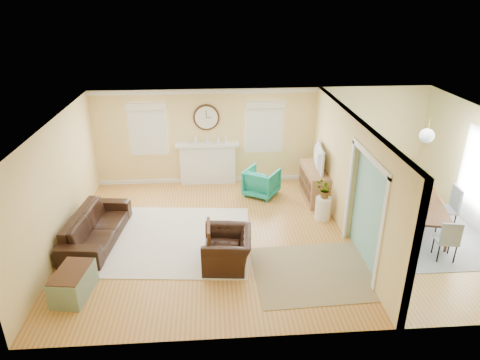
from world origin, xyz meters
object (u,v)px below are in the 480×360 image
object	(u,v)px
dining_table	(419,217)
credenza	(314,183)
green_chair	(262,182)
sofa	(96,227)
eames_chair	(227,249)

from	to	relation	value
dining_table	credenza	bearing A→B (deg)	60.22
green_chair	credenza	xyz separation A→B (m)	(1.33, -0.25, 0.04)
sofa	dining_table	xyz separation A→B (m)	(7.01, -0.07, -0.01)
sofa	credenza	world-z (taller)	credenza
sofa	eames_chair	distance (m)	2.93
credenza	dining_table	xyz separation A→B (m)	(1.92, -1.80, -0.08)
eames_chair	credenza	bearing A→B (deg)	145.19
credenza	eames_chair	bearing A→B (deg)	-130.10
eames_chair	sofa	bearing A→B (deg)	-105.91
credenza	sofa	bearing A→B (deg)	-161.17
sofa	dining_table	bearing A→B (deg)	-84.15
green_chair	credenza	world-z (taller)	credenza
green_chair	credenza	bearing A→B (deg)	-158.23
sofa	eames_chair	size ratio (longest dim) A/B	2.15
eames_chair	green_chair	bearing A→B (deg)	166.69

